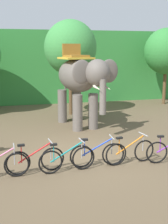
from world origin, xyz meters
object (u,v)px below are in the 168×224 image
at_px(elephant, 80,79).
at_px(bike_teal, 67,159).
at_px(bike_orange, 130,152).
at_px(tree_center_left, 70,48).
at_px(bike_blue, 97,154).
at_px(bike_red, 35,160).
at_px(tree_center, 166,51).

relative_size(elephant, bike_teal, 2.48).
xyz_separation_m(elephant, bike_teal, (-1.65, -5.02, -1.82)).
xyz_separation_m(elephant, bike_orange, (0.40, -4.87, -1.82)).
bearing_deg(tree_center_left, elephant, -93.78).
xyz_separation_m(elephant, bike_blue, (-0.67, -4.83, -1.82)).
relative_size(bike_teal, bike_orange, 1.00).
relative_size(bike_red, bike_orange, 1.00).
height_order(bike_teal, bike_blue, same).
bearing_deg(bike_teal, tree_center_left, 76.80).
xyz_separation_m(bike_blue, bike_orange, (1.07, -0.03, 0.00)).
height_order(elephant, bike_blue, elephant).
height_order(tree_center_left, elephant, tree_center_left).
bearing_deg(elephant, bike_blue, -97.93).
bearing_deg(tree_center, bike_blue, -128.74).
relative_size(bike_red, bike_teal, 1.00).
distance_m(bike_red, bike_teal, 0.92).
distance_m(bike_red, bike_blue, 1.88).
bearing_deg(bike_blue, bike_teal, -169.36).
distance_m(tree_center, bike_orange, 11.69).
distance_m(tree_center_left, bike_red, 8.75).
bearing_deg(elephant, tree_center, 33.32).
xyz_separation_m(elephant, bike_red, (-2.55, -4.84, -1.82)).
distance_m(tree_center_left, elephant, 3.15).
xyz_separation_m(bike_red, bike_blue, (1.88, 0.01, 0.00)).
height_order(tree_center_left, bike_teal, tree_center_left).
bearing_deg(bike_orange, elephant, 94.68).
distance_m(elephant, bike_red, 5.77).
xyz_separation_m(bike_teal, bike_blue, (0.98, 0.18, 0.00)).
bearing_deg(bike_teal, bike_orange, 4.18).
relative_size(tree_center, bike_orange, 2.85).
bearing_deg(tree_center, bike_orange, -124.40).
bearing_deg(elephant, bike_orange, -85.32).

